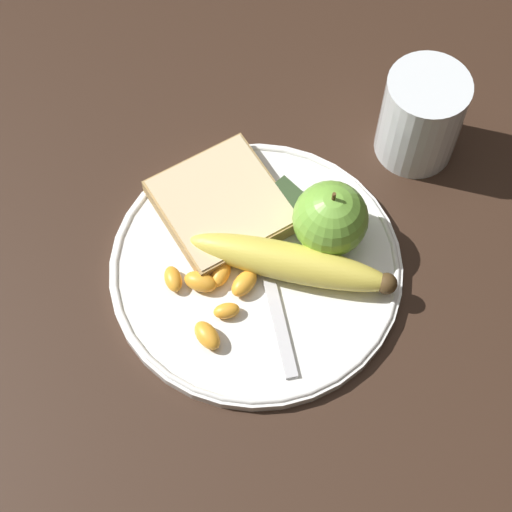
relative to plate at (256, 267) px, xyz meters
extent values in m
plane|color=#332116|center=(0.00, 0.00, -0.01)|extent=(3.00, 3.00, 0.00)
cylinder|color=white|center=(0.00, 0.00, 0.00)|extent=(0.29, 0.29, 0.01)
torus|color=white|center=(0.00, 0.00, 0.00)|extent=(0.28, 0.28, 0.01)
cylinder|color=silver|center=(0.01, 0.22, 0.04)|extent=(0.08, 0.08, 0.10)
cylinder|color=#F4A81E|center=(0.01, 0.22, 0.04)|extent=(0.07, 0.07, 0.08)
sphere|color=#72B23D|center=(0.03, 0.07, 0.04)|extent=(0.07, 0.07, 0.07)
cylinder|color=brown|center=(0.03, 0.07, 0.08)|extent=(0.00, 0.00, 0.01)
ellipsoid|color=#E0CC4C|center=(0.03, 0.02, 0.02)|extent=(0.19, 0.14, 0.04)
sphere|color=#473319|center=(0.11, 0.07, 0.02)|extent=(0.02, 0.02, 0.02)
cube|color=#AB8751|center=(-0.07, 0.02, 0.02)|extent=(0.14, 0.14, 0.02)
cube|color=beige|center=(-0.07, 0.02, 0.02)|extent=(0.14, 0.13, 0.02)
cube|color=silver|center=(0.05, -0.02, 0.01)|extent=(0.12, 0.08, 0.00)
cube|color=silver|center=(-0.03, 0.03, 0.01)|extent=(0.06, 0.05, 0.00)
cube|color=silver|center=(-0.03, 0.07, 0.01)|extent=(0.04, 0.03, 0.02)
cube|color=#334728|center=(-0.03, 0.07, 0.02)|extent=(0.04, 0.03, 0.00)
ellipsoid|color=#F9A32D|center=(0.02, -0.06, 0.01)|extent=(0.03, 0.03, 0.01)
ellipsoid|color=#F9A32D|center=(-0.04, -0.07, 0.01)|extent=(0.03, 0.03, 0.02)
ellipsoid|color=#F9A32D|center=(0.01, -0.02, 0.01)|extent=(0.02, 0.03, 0.02)
ellipsoid|color=#F9A32D|center=(-0.01, -0.03, 0.01)|extent=(0.03, 0.03, 0.02)
ellipsoid|color=#F9A32D|center=(-0.02, -0.05, 0.01)|extent=(0.04, 0.03, 0.02)
ellipsoid|color=#F9A32D|center=(0.02, -0.09, 0.01)|extent=(0.03, 0.02, 0.02)
camera|label=1|loc=(0.27, -0.26, 0.75)|focal=60.00mm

